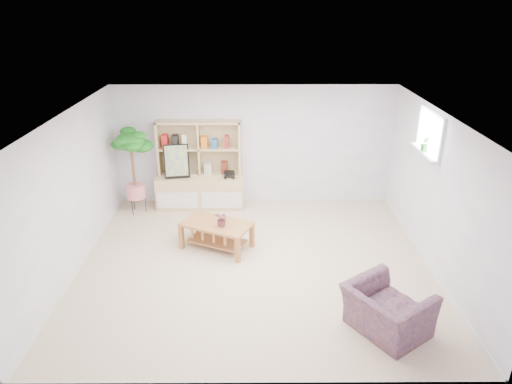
{
  "coord_description": "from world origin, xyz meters",
  "views": [
    {
      "loc": [
        -0.0,
        -6.21,
        3.94
      ],
      "look_at": [
        0.03,
        0.55,
        1.03
      ],
      "focal_mm": 32.0,
      "sensor_mm": 36.0,
      "label": 1
    }
  ],
  "objects_px": {
    "armchair": "(387,308)",
    "storage_unit": "(200,166)",
    "coffee_table": "(217,235)",
    "floor_tree": "(134,172)"
  },
  "relations": [
    {
      "from": "storage_unit",
      "to": "coffee_table",
      "type": "distance_m",
      "value": 1.85
    },
    {
      "from": "armchair",
      "to": "storage_unit",
      "type": "bearing_deg",
      "value": 1.14
    },
    {
      "from": "floor_tree",
      "to": "coffee_table",
      "type": "bearing_deg",
      "value": -39.64
    },
    {
      "from": "floor_tree",
      "to": "storage_unit",
      "type": "bearing_deg",
      "value": 13.47
    },
    {
      "from": "storage_unit",
      "to": "coffee_table",
      "type": "xyz_separation_m",
      "value": [
        0.44,
        -1.68,
        -0.64
      ]
    },
    {
      "from": "coffee_table",
      "to": "floor_tree",
      "type": "distance_m",
      "value": 2.25
    },
    {
      "from": "armchair",
      "to": "coffee_table",
      "type": "bearing_deg",
      "value": 12.65
    },
    {
      "from": "coffee_table",
      "to": "armchair",
      "type": "bearing_deg",
      "value": -17.9
    },
    {
      "from": "storage_unit",
      "to": "coffee_table",
      "type": "bearing_deg",
      "value": -75.23
    },
    {
      "from": "storage_unit",
      "to": "floor_tree",
      "type": "xyz_separation_m",
      "value": [
        -1.23,
        -0.29,
        -0.02
      ]
    }
  ]
}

